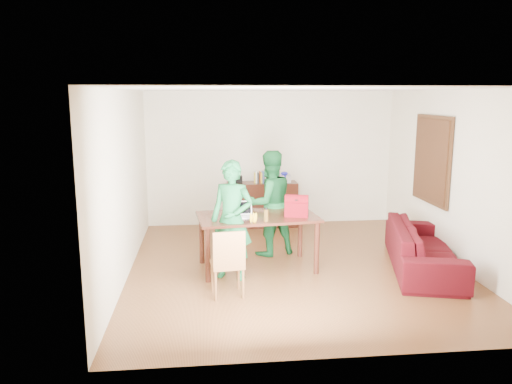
{
  "coord_description": "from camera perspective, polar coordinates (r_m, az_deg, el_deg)",
  "views": [
    {
      "loc": [
        -1.36,
        -7.27,
        2.61
      ],
      "look_at": [
        -0.57,
        0.2,
        1.16
      ],
      "focal_mm": 35.0,
      "sensor_mm": 36.0,
      "label": 1
    }
  ],
  "objects": [
    {
      "name": "red_bag",
      "position": [
        7.48,
        4.65,
        -1.82
      ],
      "size": [
        0.38,
        0.28,
        0.26
      ],
      "primitive_type": "cube",
      "rotation": [
        0.0,
        0.0,
        -0.24
      ],
      "color": "maroon",
      "rests_on": "table"
    },
    {
      "name": "bananas",
      "position": [
        7.11,
        -0.3,
        -3.29
      ],
      "size": [
        0.17,
        0.14,
        0.05
      ],
      "primitive_type": null,
      "rotation": [
        0.0,
        0.0,
        -0.38
      ],
      "color": "gold",
      "rests_on": "table"
    },
    {
      "name": "person_far",
      "position": [
        8.21,
        1.54,
        -1.28
      ],
      "size": [
        1.02,
        0.91,
        1.74
      ],
      "primitive_type": "imported",
      "rotation": [
        0.0,
        0.0,
        3.49
      ],
      "color": "#125124",
      "rests_on": "ground"
    },
    {
      "name": "person_near",
      "position": [
        7.14,
        -2.77,
        -3.22
      ],
      "size": [
        0.74,
        0.64,
        1.72
      ],
      "primitive_type": "imported",
      "rotation": [
        0.0,
        0.0,
        -0.43
      ],
      "color": "#155E2F",
      "rests_on": "ground"
    },
    {
      "name": "sofa",
      "position": [
        8.05,
        18.6,
        -6.01
      ],
      "size": [
        1.48,
        2.48,
        0.68
      ],
      "primitive_type": "imported",
      "rotation": [
        0.0,
        0.0,
        1.31
      ],
      "color": "#350712",
      "rests_on": "ground"
    },
    {
      "name": "laptop",
      "position": [
        7.41,
        -1.56,
        -2.58
      ],
      "size": [
        0.32,
        0.22,
        0.22
      ],
      "rotation": [
        0.0,
        0.0,
        0.01
      ],
      "color": "white",
      "rests_on": "table"
    },
    {
      "name": "bottle",
      "position": [
        7.17,
        1.16,
        -2.59
      ],
      "size": [
        0.07,
        0.07,
        0.2
      ],
      "primitive_type": "cylinder",
      "rotation": [
        0.0,
        0.0,
        -0.11
      ],
      "color": "brown",
      "rests_on": "table"
    },
    {
      "name": "room",
      "position": [
        7.63,
        4.37,
        1.11
      ],
      "size": [
        5.2,
        5.7,
        2.9
      ],
      "color": "#442311",
      "rests_on": "ground"
    },
    {
      "name": "chair",
      "position": [
        6.68,
        -3.27,
        -9.58
      ],
      "size": [
        0.46,
        0.44,
        0.92
      ],
      "rotation": [
        0.0,
        0.0,
        0.11
      ],
      "color": "brown",
      "rests_on": "ground"
    },
    {
      "name": "table",
      "position": [
        7.55,
        0.16,
        -3.5
      ],
      "size": [
        1.87,
        1.18,
        0.83
      ],
      "rotation": [
        0.0,
        0.0,
        0.1
      ],
      "color": "black",
      "rests_on": "ground"
    }
  ]
}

